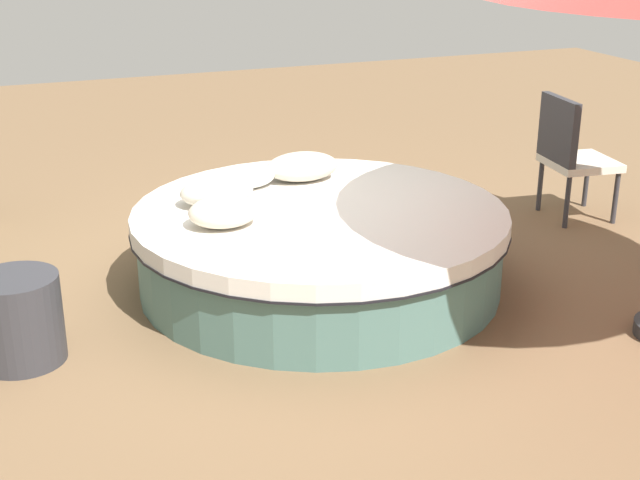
# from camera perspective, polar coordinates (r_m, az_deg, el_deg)

# --- Properties ---
(ground_plane) EXTENTS (16.00, 16.00, 0.00)m
(ground_plane) POSITION_cam_1_polar(r_m,az_deg,el_deg) (5.86, 0.00, -2.92)
(ground_plane) COLOR brown
(round_bed) EXTENTS (2.43, 2.43, 0.53)m
(round_bed) POSITION_cam_1_polar(r_m,az_deg,el_deg) (5.75, 0.00, -0.43)
(round_bed) COLOR #4C726B
(round_bed) RESTS_ON ground_plane
(throw_pillow_0) EXTENTS (0.52, 0.36, 0.20)m
(throw_pillow_0) POSITION_cam_1_polar(r_m,az_deg,el_deg) (6.24, -1.16, 4.77)
(throw_pillow_0) COLOR beige
(throw_pillow_0) RESTS_ON round_bed
(throw_pillow_1) EXTENTS (0.41, 0.32, 0.15)m
(throw_pillow_1) POSITION_cam_1_polar(r_m,az_deg,el_deg) (6.11, -4.80, 4.13)
(throw_pillow_1) COLOR white
(throw_pillow_1) RESTS_ON round_bed
(throw_pillow_2) EXTENTS (0.48, 0.34, 0.18)m
(throw_pillow_2) POSITION_cam_1_polar(r_m,az_deg,el_deg) (5.75, -6.68, 3.12)
(throw_pillow_2) COLOR beige
(throw_pillow_2) RESTS_ON round_bed
(throw_pillow_3) EXTENTS (0.43, 0.35, 0.18)m
(throw_pillow_3) POSITION_cam_1_polar(r_m,az_deg,el_deg) (5.36, -6.24, 1.82)
(throw_pillow_3) COLOR beige
(throw_pillow_3) RESTS_ON round_bed
(patio_chair) EXTENTS (0.56, 0.58, 0.98)m
(patio_chair) POSITION_cam_1_polar(r_m,az_deg,el_deg) (7.22, 15.84, 5.61)
(patio_chair) COLOR #333338
(patio_chair) RESTS_ON ground_plane
(side_table) EXTENTS (0.47, 0.47, 0.50)m
(side_table) POSITION_cam_1_polar(r_m,az_deg,el_deg) (5.09, -18.87, -4.86)
(side_table) COLOR #333338
(side_table) RESTS_ON ground_plane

